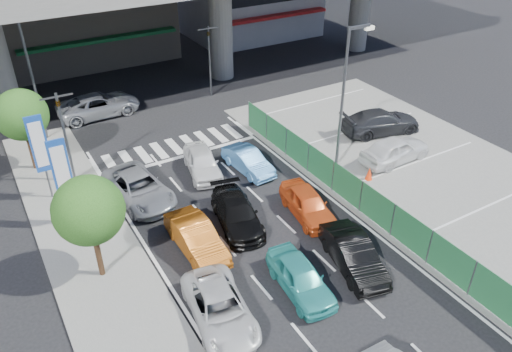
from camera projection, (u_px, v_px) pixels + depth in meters
ground at (294, 273)px, 21.14m from camera, size 120.00×120.00×0.00m
parking_lot at (439, 180)px, 27.33m from camera, size 12.00×28.00×0.06m
sidewalk_left at (103, 274)px, 21.00m from camera, size 4.00×30.00×0.12m
fence_run at (375, 207)px, 23.68m from camera, size 0.16×22.00×1.80m
traffic_light_left at (61, 116)px, 25.11m from camera, size 1.60×1.24×5.20m
traffic_light_right at (209, 43)px, 35.26m from camera, size 1.60×1.24×5.20m
street_lamp_right at (346, 88)px, 26.07m from camera, size 1.65×0.22×8.00m
street_lamp_left at (33, 66)px, 28.99m from camera, size 1.65×0.22×8.00m
signboard_near at (62, 172)px, 22.23m from camera, size 0.80×0.14×4.70m
signboard_far at (40, 147)px, 24.24m from camera, size 0.80×0.14×4.70m
tree_near at (89, 211)px, 19.23m from camera, size 2.80×2.80×4.80m
tree_far at (22, 115)px, 26.54m from camera, size 2.80×2.80×4.80m
sedan_white_mid_left at (220, 308)px, 18.67m from camera, size 2.66×4.69×1.23m
taxi_teal_mid at (301, 278)px, 20.00m from camera, size 1.93×4.01×1.32m
hatch_black_mid_right at (353, 255)px, 21.13m from camera, size 2.39×4.41×1.38m
taxi_orange_left at (196, 238)px, 22.06m from camera, size 1.51×4.21×1.38m
sedan_black_mid at (237, 213)px, 23.70m from camera, size 2.68×4.69×1.28m
taxi_orange_right at (308, 204)px, 24.30m from camera, size 2.18×4.16×1.35m
wagon_silver_front_left at (139, 188)px, 25.46m from camera, size 2.87×5.20×1.38m
sedan_white_front_mid at (202, 162)px, 27.65m from camera, size 2.47×4.31×1.38m
kei_truck_front_right at (248, 161)px, 27.91m from camera, size 1.60×3.83×1.23m
crossing_wagon_silver at (99, 105)px, 34.01m from camera, size 5.58×2.72×1.53m
parked_sedan_white at (395, 150)px, 28.62m from camera, size 4.50×1.98×1.51m
parked_sedan_dgrey at (381, 122)px, 31.70m from camera, size 5.50×3.16×1.50m
traffic_cone at (369, 173)px, 27.13m from camera, size 0.47×0.47×0.76m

